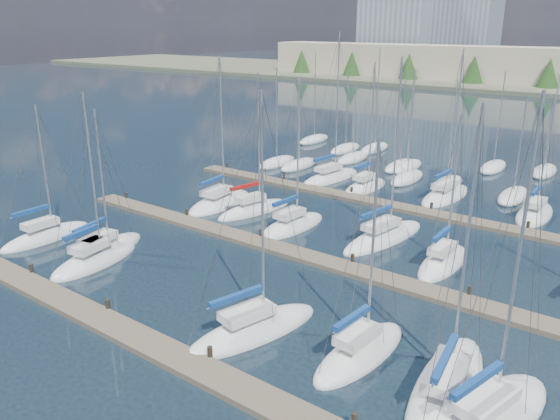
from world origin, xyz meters
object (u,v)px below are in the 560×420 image
Objects in this scene: sailboat_b at (103,252)px; sailboat_h at (220,202)px; sailboat_e at (360,352)px; sailboat_n at (331,177)px; sailboat_l at (443,262)px; sailboat_f at (446,389)px; sailboat_j at (292,226)px; sailboat_p at (445,195)px; sailboat_o at (365,187)px; sailboat_g at (485,418)px; sailboat_k at (384,237)px; sailboat_i at (254,210)px; sailboat_a at (46,236)px; sailboat_q at (534,214)px; sailboat_c at (95,260)px; sailboat_d at (253,330)px.

sailboat_h reaches higher than sailboat_b.
sailboat_n reaches higher than sailboat_e.
sailboat_n is (-17.62, 13.98, 0.01)m from sailboat_l.
sailboat_f is 21.83m from sailboat_j.
sailboat_p is 7.75m from sailboat_o.
sailboat_k reaches higher than sailboat_g.
sailboat_k is (0.12, -13.25, 0.00)m from sailboat_p.
sailboat_i reaches higher than sailboat_l.
sailboat_e is (0.71, -12.99, 0.01)m from sailboat_l.
sailboat_g reaches higher than sailboat_j.
sailboat_i is at bearing 57.60° from sailboat_a.
sailboat_o is at bearing 62.48° from sailboat_a.
sailboat_i is 13.96m from sailboat_b.
sailboat_f is 27.73m from sailboat_q.
sailboat_l is 17.47m from sailboat_i.
sailboat_a is at bearing -114.88° from sailboat_o.
sailboat_k is (14.14, 15.85, 0.01)m from sailboat_c.
sailboat_g reaches higher than sailboat_c.
sailboat_d reaches higher than sailboat_i.
sailboat_b is at bearing -118.86° from sailboat_j.
sailboat_n is (2.64, 26.76, 0.02)m from sailboat_b.
sailboat_a is 0.79× the size of sailboat_h.
sailboat_n is at bearing 113.19° from sailboat_j.
sailboat_p is at bearing 12.01° from sailboat_n.
sailboat_l is at bearing -10.20° from sailboat_k.
sailboat_d is at bearing -59.17° from sailboat_n.
sailboat_e is at bearing -59.06° from sailboat_k.
sailboat_d is (14.58, -0.49, 0.00)m from sailboat_c.
sailboat_k reaches higher than sailboat_c.
sailboat_g is 0.91× the size of sailboat_n.
sailboat_g is 1.30× the size of sailboat_l.
sailboat_j is at bearing -1.31° from sailboat_i.
sailboat_c is (-2.05, -14.91, -0.01)m from sailboat_i.
sailboat_a is 0.70× the size of sailboat_n.
sailboat_b is 0.70× the size of sailboat_n.
sailboat_j reaches higher than sailboat_a.
sailboat_n is (1.88, 27.99, 0.01)m from sailboat_c.
sailboat_n is at bearing 128.87° from sailboat_e.
sailboat_i is 12.99m from sailboat_o.
sailboat_e is at bearing -38.06° from sailboat_h.
sailboat_e is 0.90× the size of sailboat_o.
sailboat_a is at bearing -153.55° from sailboat_l.
sailboat_b is at bearing -131.10° from sailboat_q.
sailboat_f reaches higher than sailboat_c.
sailboat_e reaches higher than sailboat_a.
sailboat_g is 33.83m from sailboat_o.
sailboat_c is 1.45m from sailboat_b.
sailboat_o reaches higher than sailboat_l.
sailboat_c is at bearing -128.91° from sailboat_q.
sailboat_n is (-0.17, 13.08, -0.00)m from sailboat_i.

